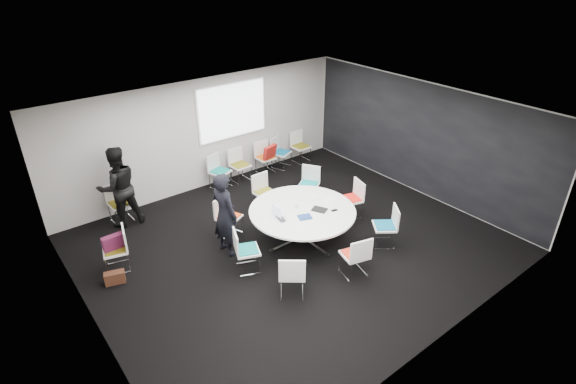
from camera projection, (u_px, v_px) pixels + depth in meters
room_shell at (296, 183)px, 8.87m from camera, size 8.08×7.08×2.88m
conference_table at (302, 218)px, 9.36m from camera, size 2.21×2.21×0.73m
projection_screen at (233, 111)px, 11.43m from camera, size 1.90×0.03×1.35m
chair_ring_a at (351, 206)px, 10.33m from camera, size 0.55×0.56×0.88m
chair_ring_b at (309, 191)px, 10.96m from camera, size 0.63×0.63×0.88m
chair_ring_c at (265, 199)px, 10.60m from camera, size 0.48×0.47×0.88m
chair_ring_d at (229, 224)px, 9.64m from camera, size 0.60×0.59×0.88m
chair_ring_e at (247, 258)px, 8.59m from camera, size 0.59×0.60×0.88m
chair_ring_f at (292, 281)px, 7.97m from camera, size 0.64×0.64×0.88m
chair_ring_g at (354, 262)px, 8.46m from camera, size 0.56×0.55×0.88m
chair_ring_h at (384, 233)px, 9.33m from camera, size 0.63×0.64×0.88m
chair_back_a at (220, 177)px, 11.61m from camera, size 0.58×0.58×0.88m
chair_back_b at (240, 171)px, 11.95m from camera, size 0.48×0.47×0.88m
chair_back_c at (265, 163)px, 12.38m from camera, size 0.46×0.45×0.88m
chair_back_d at (281, 158)px, 12.69m from camera, size 0.60×0.59×0.88m
chair_back_e at (300, 152)px, 13.07m from camera, size 0.46×0.45×0.88m
chair_spare_left at (118, 257)px, 8.61m from camera, size 0.55×0.56×0.88m
chair_person_back at (121, 210)px, 10.16m from camera, size 0.48×0.47×0.88m
person_main at (225, 214)px, 8.82m from camera, size 0.49×0.69×1.77m
person_back at (118, 187)px, 9.73m from camera, size 0.93×0.74×1.86m
laptop at (282, 218)px, 8.97m from camera, size 0.24×0.32×0.02m
laptop_lid at (276, 211)px, 8.98m from camera, size 0.03×0.30×0.22m
notebook_black at (320, 210)px, 9.27m from camera, size 0.33×0.37×0.02m
tablet_folio at (305, 217)px, 9.00m from camera, size 0.31×0.28×0.03m
papers_right at (314, 197)px, 9.75m from camera, size 0.33×0.25×0.00m
papers_front at (329, 200)px, 9.65m from camera, size 0.35×0.30×0.00m
cup at (296, 206)px, 9.33m from camera, size 0.08×0.08×0.09m
phone at (334, 210)px, 9.25m from camera, size 0.15×0.10×0.01m
maroon_bag at (113, 242)px, 8.44m from camera, size 0.40×0.15×0.28m
brown_bag at (115, 278)px, 8.30m from camera, size 0.39×0.26×0.24m
red_jacket at (270, 152)px, 12.02m from camera, size 0.47×0.27×0.36m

